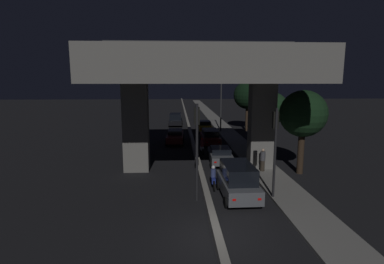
{
  "coord_description": "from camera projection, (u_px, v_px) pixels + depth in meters",
  "views": [
    {
      "loc": [
        -1.65,
        -11.95,
        6.66
      ],
      "look_at": [
        -0.13,
        18.45,
        1.47
      ],
      "focal_mm": 28.0,
      "sensor_mm": 36.0,
      "label": 1
    }
  ],
  "objects": [
    {
      "name": "roadside_tree_kerbside_far",
      "position": [
        248.0,
        95.0,
        39.89
      ],
      "size": [
        3.72,
        3.72,
        6.67
      ],
      "color": "#2D2116",
      "rests_on": "ground_plane"
    },
    {
      "name": "pedestrian_on_sidewalk",
      "position": [
        263.0,
        160.0,
        21.84
      ],
      "size": [
        0.38,
        0.38,
        1.67
      ],
      "color": "#2D261E",
      "rests_on": "sidewalk_right"
    },
    {
      "name": "street_lamp",
      "position": [
        218.0,
        96.0,
        38.7
      ],
      "size": [
        2.53,
        0.32,
        7.91
      ],
      "color": "#2D2D30",
      "rests_on": "ground_plane"
    },
    {
      "name": "sidewalk_right",
      "position": [
        225.0,
        130.0,
        40.76
      ],
      "size": [
        2.39,
        126.0,
        0.14
      ],
      "primitive_type": "cube",
      "color": "gray",
      "rests_on": "ground_plane"
    },
    {
      "name": "car_taxi_yellow_fourth",
      "position": [
        204.0,
        126.0,
        39.91
      ],
      "size": [
        2.02,
        4.43,
        1.46
      ],
      "rotation": [
        0.0,
        0.0,
        1.6
      ],
      "color": "gold",
      "rests_on": "ground_plane"
    },
    {
      "name": "car_black_second_oncoming",
      "position": [
        176.0,
        119.0,
        44.68
      ],
      "size": [
        2.16,
        4.0,
        1.89
      ],
      "rotation": [
        0.0,
        0.0,
        -1.6
      ],
      "color": "black",
      "rests_on": "ground_plane"
    },
    {
      "name": "median_divider",
      "position": [
        188.0,
        122.0,
        47.39
      ],
      "size": [
        0.36,
        126.0,
        0.42
      ],
      "primitive_type": "cube",
      "color": "gray",
      "rests_on": "ground_plane"
    },
    {
      "name": "traffic_light_right_of_median",
      "position": [
        275.0,
        138.0,
        16.63
      ],
      "size": [
        0.3,
        0.49,
        5.21
      ],
      "color": "black",
      "rests_on": "ground_plane"
    },
    {
      "name": "car_dark_red_lead_oncoming",
      "position": [
        175.0,
        136.0,
        32.42
      ],
      "size": [
        2.01,
        4.77,
        1.44
      ],
      "rotation": [
        0.0,
        0.0,
        -1.61
      ],
      "color": "#591414",
      "rests_on": "ground_plane"
    },
    {
      "name": "car_grey_lead",
      "position": [
        238.0,
        180.0,
        17.18
      ],
      "size": [
        2.09,
        4.16,
        1.97
      ],
      "rotation": [
        0.0,
        0.0,
        1.59
      ],
      "color": "#515459",
      "rests_on": "ground_plane"
    },
    {
      "name": "elevated_overpass",
      "position": [
        200.0,
        73.0,
        21.64
      ],
      "size": [
        13.62,
        13.85,
        9.46
      ],
      "color": "slate",
      "rests_on": "ground_plane"
    },
    {
      "name": "car_grey_second",
      "position": [
        220.0,
        155.0,
        24.42
      ],
      "size": [
        1.95,
        4.27,
        1.36
      ],
      "rotation": [
        0.0,
        0.0,
        1.55
      ],
      "color": "#515459",
      "rests_on": "ground_plane"
    },
    {
      "name": "ground_plane",
      "position": [
        216.0,
        237.0,
        12.96
      ],
      "size": [
        200.0,
        200.0,
        0.0
      ],
      "primitive_type": "plane",
      "color": "black"
    },
    {
      "name": "motorcycle_blue_filtering_near",
      "position": [
        213.0,
        178.0,
        18.87
      ],
      "size": [
        0.33,
        2.01,
        1.44
      ],
      "rotation": [
        0.0,
        0.0,
        1.53
      ],
      "color": "black",
      "rests_on": "ground_plane"
    },
    {
      "name": "motorcycle_white_filtering_mid",
      "position": [
        202.0,
        147.0,
        27.71
      ],
      "size": [
        0.34,
        1.8,
        1.5
      ],
      "rotation": [
        0.0,
        0.0,
        1.64
      ],
      "color": "black",
      "rests_on": "ground_plane"
    },
    {
      "name": "car_dark_red_third",
      "position": [
        210.0,
        137.0,
        31.76
      ],
      "size": [
        1.95,
        4.64,
        1.6
      ],
      "rotation": [
        0.0,
        0.0,
        1.59
      ],
      "color": "#591414",
      "rests_on": "ground_plane"
    },
    {
      "name": "roadside_tree_kerbside_mid",
      "position": [
        272.0,
        108.0,
        31.03
      ],
      "size": [
        3.29,
        3.29,
        5.53
      ],
      "color": "#2D2116",
      "rests_on": "ground_plane"
    },
    {
      "name": "traffic_light_left_of_median",
      "position": [
        197.0,
        136.0,
        16.38
      ],
      "size": [
        0.3,
        0.49,
        5.47
      ],
      "color": "black",
      "rests_on": "ground_plane"
    },
    {
      "name": "roadside_tree_kerbside_near",
      "position": [
        303.0,
        114.0,
        21.13
      ],
      "size": [
        3.32,
        3.32,
        6.05
      ],
      "color": "#2D2116",
      "rests_on": "ground_plane"
    },
    {
      "name": "motorcycle_black_filtering_far",
      "position": [
        198.0,
        132.0,
        35.89
      ],
      "size": [
        0.33,
        1.89,
        1.36
      ],
      "rotation": [
        0.0,
        0.0,
        1.54
      ],
      "color": "black",
      "rests_on": "ground_plane"
    }
  ]
}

